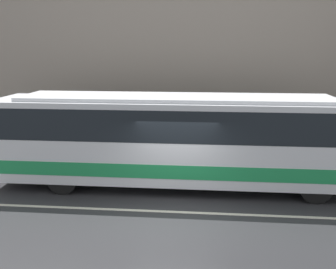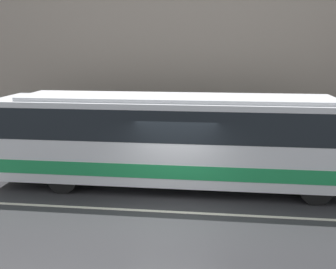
{
  "view_description": "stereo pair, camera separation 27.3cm",
  "coord_description": "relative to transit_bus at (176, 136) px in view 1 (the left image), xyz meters",
  "views": [
    {
      "loc": [
        0.77,
        -10.07,
        4.69
      ],
      "look_at": [
        -0.38,
        2.16,
        1.81
      ],
      "focal_mm": 40.0,
      "sensor_mm": 36.0,
      "label": 1
    },
    {
      "loc": [
        1.04,
        -10.04,
        4.69
      ],
      "look_at": [
        -0.38,
        2.16,
        1.81
      ],
      "focal_mm": 40.0,
      "sensor_mm": 36.0,
      "label": 2
    }
  ],
  "objects": [
    {
      "name": "sidewalk",
      "position": [
        0.12,
        2.96,
        -1.69
      ],
      "size": [
        60.0,
        2.25,
        0.15
      ],
      "color": "#A09E99",
      "rests_on": "ground_plane"
    },
    {
      "name": "lane_stripe",
      "position": [
        0.12,
        -2.16,
        -1.76
      ],
      "size": [
        54.0,
        0.14,
        0.01
      ],
      "color": "beige",
      "rests_on": "ground_plane"
    },
    {
      "name": "pedestrian_waiting",
      "position": [
        -4.15,
        2.81,
        -0.91
      ],
      "size": [
        0.36,
        0.36,
        1.53
      ],
      "color": "maroon",
      "rests_on": "sidewalk"
    },
    {
      "name": "ground_plane",
      "position": [
        0.12,
        -2.16,
        -1.76
      ],
      "size": [
        60.0,
        60.0,
        0.0
      ],
      "primitive_type": "plane",
      "color": "#2D2D30"
    },
    {
      "name": "transit_bus",
      "position": [
        0.0,
        0.0,
        0.0
      ],
      "size": [
        12.02,
        2.5,
        3.12
      ],
      "color": "silver",
      "rests_on": "ground_plane"
    },
    {
      "name": "building_facade",
      "position": [
        0.12,
        4.23,
        2.9
      ],
      "size": [
        60.0,
        0.35,
        9.67
      ],
      "color": "gray",
      "rests_on": "ground_plane"
    }
  ]
}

